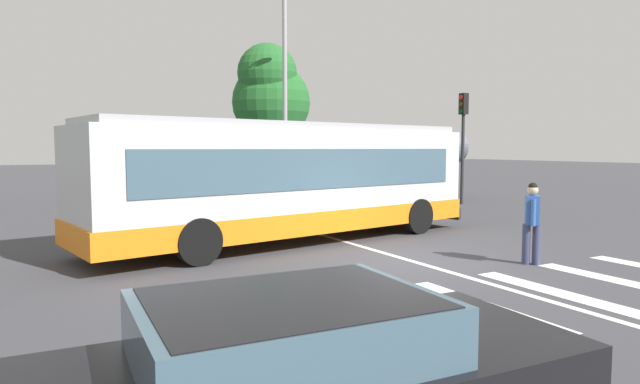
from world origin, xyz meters
The scene contains 13 objects.
ground_plane centered at (0.00, 0.00, 0.00)m, with size 160.00×160.00×0.00m, color #3D3D42.
city_transit_bus centered at (-1.08, 3.52, 1.59)m, with size 11.10×4.41×3.06m.
pedestrian_crossing_street centered at (2.13, -1.42, 0.97)m, with size 0.47×0.47×1.72m.
foreground_sedan centered at (-5.42, -5.67, 0.77)m, with size 4.57×2.02×1.35m.
parked_car_white centered at (-2.24, 14.49, 0.77)m, with size 2.10×4.60×1.35m.
parked_car_black centered at (0.58, 14.57, 0.77)m, with size 2.14×4.62×1.35m.
parked_car_teal centered at (3.18, 14.32, 0.77)m, with size 2.34×4.68×1.35m.
traffic_light_far_corner centered at (9.54, 8.57, 3.20)m, with size 0.33×0.32×4.77m.
bus_stop_shelter centered at (9.89, 11.38, 2.42)m, with size 3.95×1.54×3.25m.
twin_arm_street_lamp centered at (3.09, 12.79, 5.89)m, with size 4.26×0.32×9.70m.
background_tree_right centered at (4.43, 17.53, 5.25)m, with size 4.13×4.13×7.83m.
crosswalk_painted_stripes centered at (0.69, -3.15, 0.00)m, with size 7.17×3.15×0.01m.
lane_center_line centered at (0.14, 2.00, 0.00)m, with size 0.16×24.00×0.01m, color silver.
Camera 1 is at (-7.15, -9.22, 2.43)m, focal length 30.68 mm.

